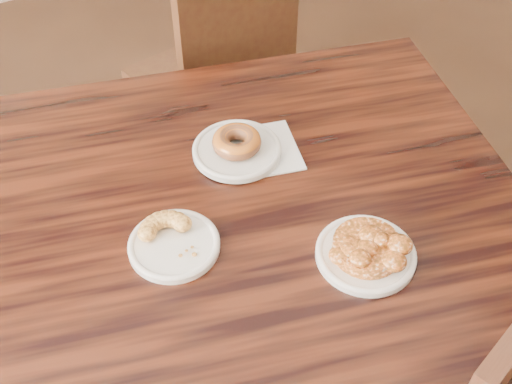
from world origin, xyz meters
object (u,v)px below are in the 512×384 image
chair_far (208,80)px  cruller_fragment (173,238)px  glazed_donut (237,142)px  cafe_table (263,333)px  apple_fritter (367,245)px

chair_far → cruller_fragment: bearing=52.0°
cruller_fragment → glazed_donut: bearing=36.5°
cafe_table → apple_fritter: 0.45m
chair_far → glazed_donut: 0.75m
cafe_table → chair_far: size_ratio=1.11×
cafe_table → chair_far: 0.86m
cafe_table → cruller_fragment: bearing=-173.0°
chair_far → cruller_fragment: size_ratio=8.11×
glazed_donut → apple_fritter: size_ratio=0.62×
glazed_donut → cruller_fragment: 0.26m
apple_fritter → cafe_table: bearing=124.8°
apple_fritter → cruller_fragment: (-0.28, 0.18, -0.00)m
cruller_fragment → cafe_table: bearing=-8.9°
cafe_table → chair_far: bearing=86.9°
chair_far → apple_fritter: size_ratio=5.76×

